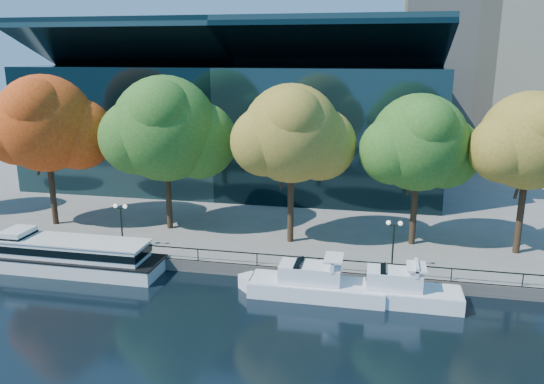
% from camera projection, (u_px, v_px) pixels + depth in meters
% --- Properties ---
extents(ground, '(160.00, 160.00, 0.00)m').
position_uv_depth(ground, '(185.00, 288.00, 40.94)').
color(ground, black).
rests_on(ground, ground).
extents(promenade, '(90.00, 67.08, 1.00)m').
position_uv_depth(promenade, '(276.00, 177.00, 75.26)').
color(promenade, slate).
rests_on(promenade, ground).
extents(railing, '(88.20, 0.08, 0.99)m').
position_uv_depth(railing, '(198.00, 249.00, 43.52)').
color(railing, black).
rests_on(railing, promenade).
extents(convention_building, '(50.00, 24.57, 21.43)m').
position_uv_depth(convention_building, '(240.00, 124.00, 69.65)').
color(convention_building, black).
rests_on(convention_building, ground).
extents(tour_boat, '(17.22, 3.84, 3.27)m').
position_uv_depth(tour_boat, '(65.00, 254.00, 43.94)').
color(tour_boat, silver).
rests_on(tour_boat, ground).
extents(cruiser_near, '(11.12, 2.86, 3.22)m').
position_uv_depth(cruiser_near, '(311.00, 283.00, 39.34)').
color(cruiser_near, white).
rests_on(cruiser_near, ground).
extents(cruiser_far, '(9.79, 2.71, 3.20)m').
position_uv_depth(cruiser_far, '(394.00, 290.00, 38.26)').
color(cruiser_far, white).
rests_on(cruiser_far, ground).
extents(tree_1, '(11.57, 9.49, 14.68)m').
position_uv_depth(tree_1, '(47.00, 126.00, 50.47)').
color(tree_1, black).
rests_on(tree_1, promenade).
extents(tree_2, '(12.32, 10.10, 14.66)m').
position_uv_depth(tree_2, '(167.00, 131.00, 49.28)').
color(tree_2, black).
rests_on(tree_2, promenade).
extents(tree_3, '(10.71, 8.78, 14.12)m').
position_uv_depth(tree_3, '(293.00, 136.00, 45.59)').
color(tree_3, black).
rests_on(tree_3, promenade).
extents(tree_4, '(10.42, 8.55, 13.33)m').
position_uv_depth(tree_4, '(421.00, 145.00, 45.17)').
color(tree_4, black).
rests_on(tree_4, promenade).
extents(tree_5, '(10.03, 8.23, 13.70)m').
position_uv_depth(tree_5, '(532.00, 143.00, 42.89)').
color(tree_5, black).
rests_on(tree_5, promenade).
extents(lamp_1, '(1.26, 0.36, 4.03)m').
position_uv_depth(lamp_1, '(121.00, 216.00, 45.61)').
color(lamp_1, black).
rests_on(lamp_1, promenade).
extents(lamp_2, '(1.26, 0.36, 4.03)m').
position_uv_depth(lamp_2, '(394.00, 234.00, 41.13)').
color(lamp_2, black).
rests_on(lamp_2, promenade).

